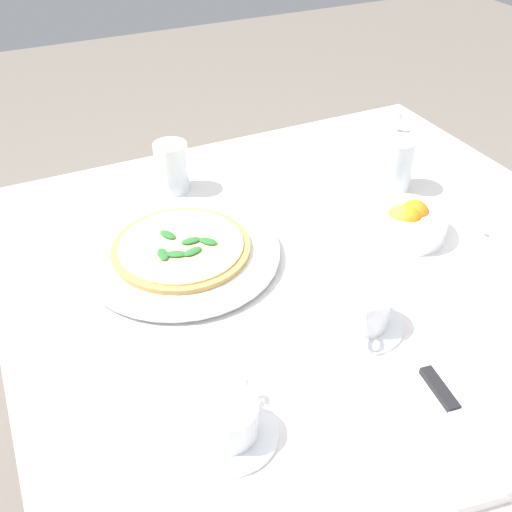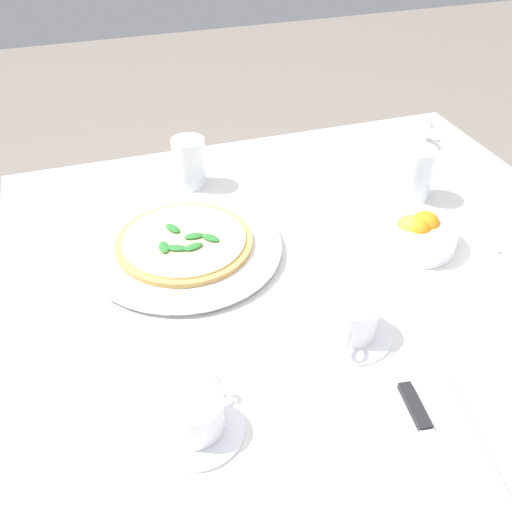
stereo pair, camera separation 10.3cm
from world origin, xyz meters
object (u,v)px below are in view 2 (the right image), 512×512
Objects in this scene: pizza_plate at (185,247)px; dinner_knife at (430,439)px; pizza at (184,241)px; coffee_cup_far_left at (352,321)px; coffee_cup_center_back at (195,416)px; coffee_cup_near_right at (411,136)px; citrus_bowl at (416,233)px; water_glass_back_corner at (189,165)px; water_glass_far_right at (413,176)px; napkin_folded at (428,444)px.

pizza_plate is 1.82× the size of dinner_knife.
pizza is 0.35m from coffee_cup_far_left.
coffee_cup_center_back is at bearing -70.68° from coffee_cup_far_left.
citrus_bowl is at bearing -28.95° from coffee_cup_near_right.
coffee_cup_near_right is at bearing 112.20° from pizza_plate.
coffee_cup_far_left is at bearing 14.17° from water_glass_back_corner.
water_glass_far_right is 0.58× the size of dinner_knife.
coffee_cup_near_right is 0.67× the size of dinner_knife.
coffee_cup_far_left reaches higher than napkin_folded.
water_glass_back_corner is at bearing 164.55° from pizza_plate.
coffee_cup_far_left is 1.15× the size of water_glass_far_right.
pizza_plate is at bearing -150.79° from dinner_knife.
water_glass_back_corner is (-0.24, 0.07, 0.02)m from pizza.
coffee_cup_near_right is at bearing 112.23° from pizza.
coffee_cup_near_right is 1.17× the size of water_glass_far_right.
water_glass_back_corner reaches higher than dinner_knife.
pizza_plate is at bearing -145.49° from coffee_cup_far_left.
coffee_cup_center_back is (0.38, -0.07, 0.01)m from pizza_plate.
water_glass_far_right is at bearing 138.23° from coffee_cup_far_left.
coffee_cup_center_back reaches higher than napkin_folded.
dinner_knife is 1.31× the size of citrus_bowl.
pizza is 0.39m from coffee_cup_center_back.
coffee_cup_center_back is 0.71m from water_glass_far_right.
coffee_cup_far_left is at bearing 109.32° from coffee_cup_center_back.
water_glass_far_right is (-0.04, 0.49, 0.04)m from pizza_plate.
coffee_cup_center_back is at bearing -60.71° from citrus_bowl.
napkin_folded is (0.21, 0.00, -0.02)m from coffee_cup_far_left.
water_glass_far_right is at bearing 162.20° from napkin_folded.
citrus_bowl reaches higher than coffee_cup_near_right.
water_glass_far_right is 0.47m from water_glass_back_corner.
coffee_cup_far_left is 0.22m from napkin_folded.
coffee_cup_near_right is at bearing 142.33° from coffee_cup_far_left.
coffee_cup_near_right reaches higher than napkin_folded.
water_glass_back_corner is at bearing -162.17° from dinner_knife.
dinner_knife is (0.76, -0.41, -0.00)m from coffee_cup_near_right.
water_glass_back_corner is 0.76m from dinner_knife.
water_glass_back_corner is at bearing -165.83° from coffee_cup_far_left.
napkin_folded is at bearing -28.06° from water_glass_far_right.
coffee_cup_near_right reaches higher than pizza_plate.
water_glass_far_right is at bearing 94.79° from pizza_plate.
coffee_cup_far_left is at bearing 34.51° from pizza_plate.
napkin_folded is at bearing 1.20° from coffee_cup_far_left.
coffee_cup_center_back is at bearing -12.32° from water_glass_back_corner.
coffee_cup_far_left is (-0.09, 0.27, 0.00)m from coffee_cup_center_back.
pizza_plate is at bearing -179.71° from pizza.
coffee_cup_near_right is 1.24× the size of water_glass_back_corner.
coffee_cup_far_left is (0.29, 0.20, 0.02)m from pizza_plate.
coffee_cup_center_back is 0.87× the size of citrus_bowl.
pizza is 1.04× the size of napkin_folded.
pizza is 0.50m from water_glass_far_right.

